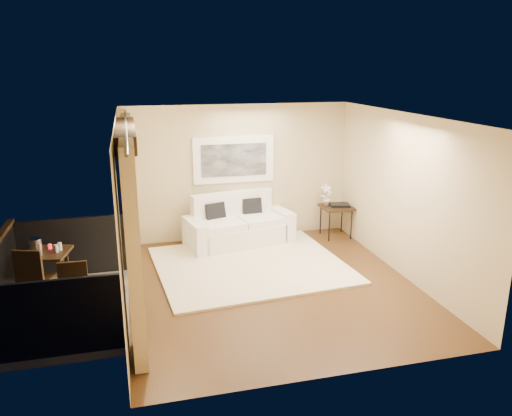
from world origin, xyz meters
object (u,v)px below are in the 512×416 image
object	(u,v)px
side_table	(336,209)
orchid	(326,195)
sofa	(238,226)
bistro_table	(47,257)
ice_bucket	(36,245)
balcony_chair_far	(33,275)
balcony_chair_near	(74,290)

from	to	relation	value
side_table	orchid	distance (m)	0.35
sofa	orchid	distance (m)	1.94
orchid	bistro_table	xyz separation A→B (m)	(-5.15, -1.65, -0.22)
sofa	bistro_table	distance (m)	3.68
orchid	ice_bucket	world-z (taller)	orchid
balcony_chair_far	balcony_chair_near	bearing A→B (deg)	154.20
ice_bucket	balcony_chair_near	bearing A→B (deg)	-60.66
side_table	orchid	world-z (taller)	orchid
bistro_table	balcony_chair_far	size ratio (longest dim) A/B	0.77
sofa	ice_bucket	size ratio (longest dim) A/B	11.05
orchid	sofa	bearing A→B (deg)	-179.17
orchid	ice_bucket	size ratio (longest dim) A/B	2.25
sofa	balcony_chair_near	bearing A→B (deg)	-149.02
ice_bucket	sofa	bearing A→B (deg)	24.48
balcony_chair_far	bistro_table	bearing A→B (deg)	-90.07
sofa	balcony_chair_near	size ratio (longest dim) A/B	2.48
ice_bucket	bistro_table	bearing A→B (deg)	-24.78
side_table	orchid	size ratio (longest dim) A/B	1.45
balcony_chair_far	side_table	bearing A→B (deg)	-141.65
balcony_chair_near	bistro_table	bearing A→B (deg)	114.98
side_table	balcony_chair_near	size ratio (longest dim) A/B	0.73
ice_bucket	side_table	bearing A→B (deg)	15.01
orchid	balcony_chair_near	distance (m)	5.40
balcony_chair_far	ice_bucket	distance (m)	0.56
side_table	ice_bucket	xyz separation A→B (m)	(-5.47, -1.47, 0.24)
side_table	balcony_chair_far	distance (m)	5.81
side_table	balcony_chair_far	bearing A→B (deg)	-160.40
bistro_table	ice_bucket	xyz separation A→B (m)	(-0.14, 0.07, 0.18)
sofa	orchid	world-z (taller)	orchid
orchid	balcony_chair_near	world-z (taller)	orchid
orchid	side_table	bearing A→B (deg)	-33.94
balcony_chair_far	balcony_chair_near	world-z (taller)	balcony_chair_far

